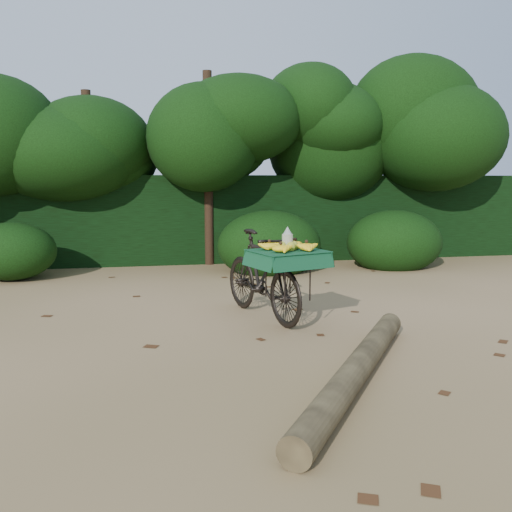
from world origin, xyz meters
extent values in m
plane|color=tan|center=(0.00, 0.00, 0.00)|extent=(80.00, 80.00, 0.00)
imported|color=black|center=(0.67, 1.00, 0.55)|extent=(1.03, 1.88, 1.09)
cube|color=black|center=(0.85, 0.43, 0.89)|extent=(0.52, 0.58, 0.03)
cube|color=#144B25|center=(0.85, 0.43, 0.91)|extent=(0.94, 0.86, 0.01)
ellipsoid|color=#9EA327|center=(0.92, 0.45, 0.97)|extent=(0.10, 0.08, 0.12)
ellipsoid|color=#9EA327|center=(0.83, 0.49, 0.97)|extent=(0.10, 0.08, 0.12)
ellipsoid|color=#9EA327|center=(0.78, 0.40, 0.97)|extent=(0.10, 0.08, 0.12)
ellipsoid|color=#9EA327|center=(0.87, 0.37, 0.97)|extent=(0.10, 0.08, 0.12)
cylinder|color=#EAE5C6|center=(0.85, 0.44, 1.02)|extent=(0.13, 0.13, 0.16)
cylinder|color=brown|center=(1.03, -1.28, 0.12)|extent=(2.02, 2.75, 0.23)
cube|color=black|center=(0.00, 6.30, 0.90)|extent=(26.00, 1.80, 1.80)
camera|label=1|loc=(-0.68, -5.47, 1.71)|focal=38.00mm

